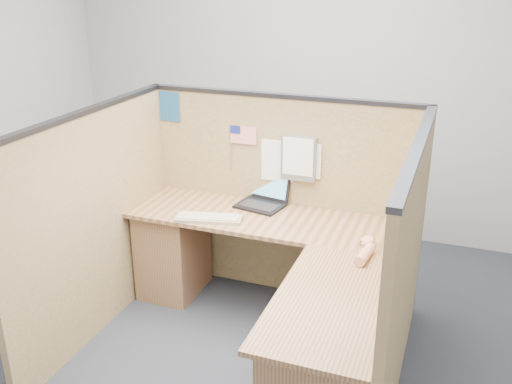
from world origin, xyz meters
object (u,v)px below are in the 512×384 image
at_px(l_desk, 273,292).
at_px(mouse, 368,243).
at_px(keyboard, 209,218).
at_px(laptop, 263,196).

xyz_separation_m(l_desk, mouse, (0.55, 0.19, 0.36)).
distance_m(l_desk, mouse, 0.68).
distance_m(l_desk, keyboard, 0.68).
relative_size(l_desk, mouse, 20.46).
height_order(l_desk, mouse, mouse).
distance_m(laptop, mouse, 0.94).
relative_size(keyboard, mouse, 5.01).
bearing_deg(l_desk, laptop, 115.55).
bearing_deg(laptop, keyboard, -111.22).
bearing_deg(laptop, mouse, -16.17).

